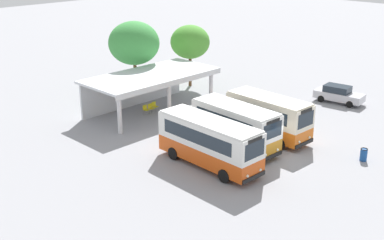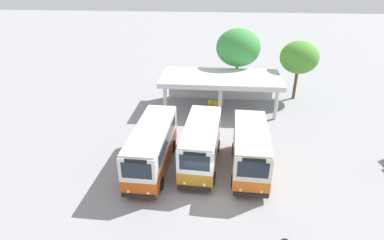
% 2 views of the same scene
% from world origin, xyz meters
% --- Properties ---
extents(ground_plane, '(180.00, 180.00, 0.00)m').
position_xyz_m(ground_plane, '(0.00, 0.00, 0.00)').
color(ground_plane, '#939399').
extents(city_bus_nearest_orange, '(2.54, 7.91, 3.28)m').
position_xyz_m(city_bus_nearest_orange, '(-3.84, 2.36, 1.81)').
color(city_bus_nearest_orange, black).
rests_on(city_bus_nearest_orange, ground).
extents(city_bus_second_in_row, '(2.74, 7.04, 3.30)m').
position_xyz_m(city_bus_second_in_row, '(-0.41, 2.98, 1.82)').
color(city_bus_second_in_row, black).
rests_on(city_bus_second_in_row, ground).
extents(city_bus_middle_cream, '(2.61, 6.90, 3.26)m').
position_xyz_m(city_bus_middle_cream, '(3.02, 2.57, 1.80)').
color(city_bus_middle_cream, black).
rests_on(city_bus_middle_cream, ground).
extents(parked_car_flank, '(2.29, 4.62, 1.62)m').
position_xyz_m(parked_car_flank, '(14.72, 3.05, 0.83)').
color(parked_car_flank, black).
rests_on(parked_car_flank, ground).
extents(terminal_canopy, '(11.86, 5.63, 3.40)m').
position_xyz_m(terminal_canopy, '(0.88, 14.26, 2.64)').
color(terminal_canopy, silver).
rests_on(terminal_canopy, ground).
extents(waiting_chair_end_by_column, '(0.46, 0.46, 0.86)m').
position_xyz_m(waiting_chair_end_by_column, '(-0.11, 13.30, 0.52)').
color(waiting_chair_end_by_column, slate).
rests_on(waiting_chair_end_by_column, ground).
extents(waiting_chair_second_from_end, '(0.46, 0.46, 0.86)m').
position_xyz_m(waiting_chair_second_from_end, '(0.46, 13.28, 0.52)').
color(waiting_chair_second_from_end, slate).
rests_on(waiting_chair_second_from_end, ground).
extents(waiting_chair_middle_seat, '(0.46, 0.46, 0.86)m').
position_xyz_m(waiting_chair_middle_seat, '(1.03, 13.41, 0.52)').
color(waiting_chair_middle_seat, slate).
rests_on(waiting_chair_middle_seat, ground).
extents(roadside_tree_behind_canopy, '(4.80, 4.80, 7.29)m').
position_xyz_m(roadside_tree_behind_canopy, '(2.67, 18.01, 5.23)').
color(roadside_tree_behind_canopy, brown).
rests_on(roadside_tree_behind_canopy, ground).
extents(roadside_tree_east_of_canopy, '(4.00, 4.00, 6.32)m').
position_xyz_m(roadside_tree_east_of_canopy, '(9.01, 16.88, 4.60)').
color(roadside_tree_east_of_canopy, brown).
rests_on(roadside_tree_east_of_canopy, ground).
extents(litter_bin_apron, '(0.49, 0.49, 0.90)m').
position_xyz_m(litter_bin_apron, '(4.24, -4.70, 0.46)').
color(litter_bin_apron, '#19478C').
rests_on(litter_bin_apron, ground).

